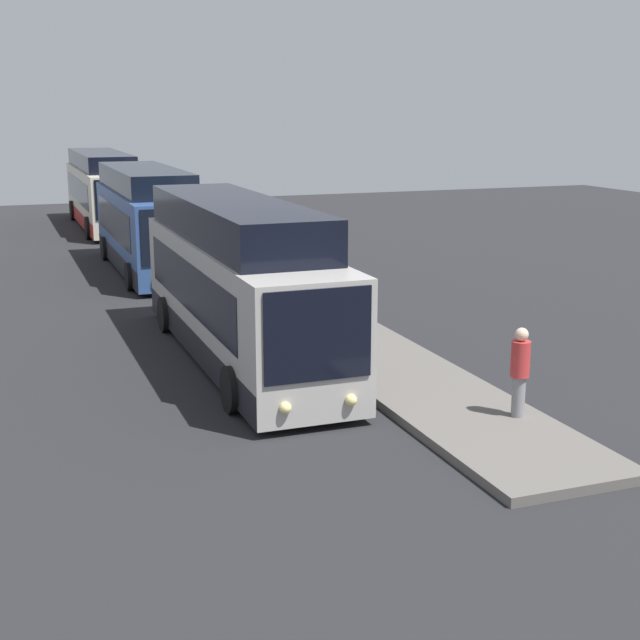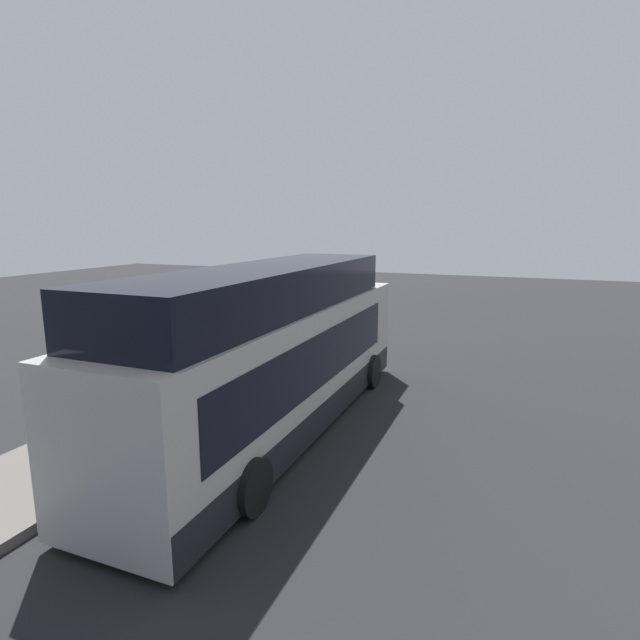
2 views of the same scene
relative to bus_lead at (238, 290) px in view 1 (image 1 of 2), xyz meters
name	(u,v)px [view 1 (image 1 of 2)]	position (x,y,z in m)	size (l,w,h in m)	color
ground	(244,358)	(-0.01, 0.11, -1.78)	(80.00, 80.00, 0.00)	#232326
platform	(353,343)	(-0.01, 3.13, -1.69)	(20.00, 2.83, 0.19)	#605B56
bus_lead	(238,290)	(0.00, 0.00, 0.00)	(11.46, 2.77, 4.00)	#B2ADA8
bus_second	(148,225)	(-13.28, 0.00, 0.00)	(10.58, 2.85, 3.95)	#33518C
bus_third	(103,193)	(-27.03, 0.00, 0.00)	(12.40, 2.82, 3.92)	beige
passenger_boarding	(520,368)	(6.69, 3.93, -0.60)	(0.53, 0.53, 1.83)	gray
passenger_waiting	(323,313)	(0.27, 2.18, -0.71)	(0.56, 0.56, 1.66)	silver
passenger_with_bags	(347,319)	(1.02, 2.53, -0.74)	(0.49, 0.49, 1.60)	#4C476B
suitcase	(334,331)	(-0.01, 2.58, -1.29)	(0.37, 0.27, 0.85)	maroon
sign_post	(296,282)	(-1.53, 2.06, -0.23)	(0.10, 0.66, 2.20)	#4C4C51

